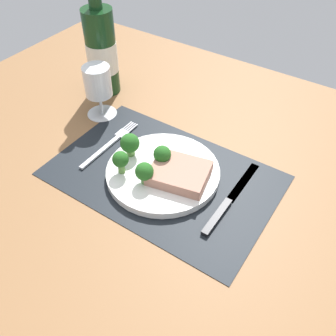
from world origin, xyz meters
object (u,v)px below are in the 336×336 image
(plate, at_px, (163,172))
(wine_glass, at_px, (98,85))
(wine_bottle, at_px, (101,50))
(fork, at_px, (110,144))
(knife, at_px, (228,202))
(steak, at_px, (179,173))

(plate, height_order, wine_glass, wine_glass)
(wine_glass, bearing_deg, wine_bottle, 124.77)
(fork, xyz_separation_m, knife, (0.31, -0.01, 0.00))
(knife, bearing_deg, plate, -177.15)
(plate, bearing_deg, knife, 2.00)
(plate, height_order, wine_bottle, wine_bottle)
(wine_bottle, bearing_deg, fork, -47.42)
(knife, relative_size, wine_bottle, 0.72)
(plate, xyz_separation_m, knife, (0.15, 0.01, -0.00))
(steak, height_order, knife, steak)
(wine_glass, bearing_deg, fork, -40.62)
(steak, height_order, wine_glass, wine_glass)
(wine_bottle, height_order, wine_glass, wine_bottle)
(wine_glass, bearing_deg, knife, -12.87)
(steak, bearing_deg, knife, 2.60)
(steak, distance_m, fork, 0.20)
(fork, distance_m, knife, 0.31)
(fork, height_order, wine_bottle, wine_bottle)
(knife, distance_m, wine_glass, 0.43)
(knife, height_order, wine_glass, wine_glass)
(steak, bearing_deg, fork, 176.00)
(fork, relative_size, wine_glass, 1.45)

